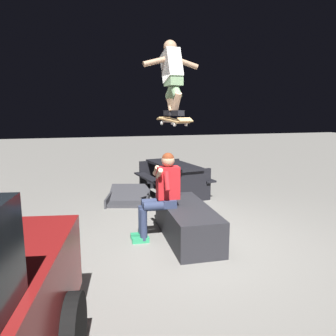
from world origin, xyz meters
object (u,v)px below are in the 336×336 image
Objects in this scene: ledge_box_main at (187,222)px; picnic_table_back at (173,174)px; skateboard at (173,120)px; kicker_ramp at (129,199)px; skater_airborne at (172,74)px; person_sitting_on_ledge at (161,191)px.

picnic_table_back is at bearing -11.01° from ledge_box_main.
skateboard is 0.83× the size of kicker_ramp.
picnic_table_back reaches higher than kicker_ramp.
skater_airborne is (0.27, 0.17, 2.26)m from ledge_box_main.
picnic_table_back is at bearing -15.67° from skateboard.
kicker_ramp is (2.22, 0.19, -0.70)m from person_sitting_on_ledge.
ledge_box_main is at bearing -147.09° from skater_airborne.
ledge_box_main is 2.40m from kicker_ramp.
kicker_ramp is (2.10, 0.41, -1.77)m from skateboard.
picnic_table_back reaches higher than ledge_box_main.
skater_airborne is at bearing -168.75° from kicker_ramp.
ledge_box_main is at bearing -165.92° from kicker_ramp.
skateboard is 0.69m from skater_airborne.
kicker_ramp is at bearing 4.87° from person_sitting_on_ledge.
skateboard is at bearing -63.33° from person_sitting_on_ledge.
skater_airborne reaches higher than skateboard.
skateboard reaches higher than ledge_box_main.
ledge_box_main is 1.37× the size of kicker_ramp.
ledge_box_main reaches higher than kicker_ramp.
skateboard is at bearing -174.45° from skater_airborne.
skater_airborne is at bearing 163.86° from picnic_table_back.
skater_airborne is 3.20m from picnic_table_back.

